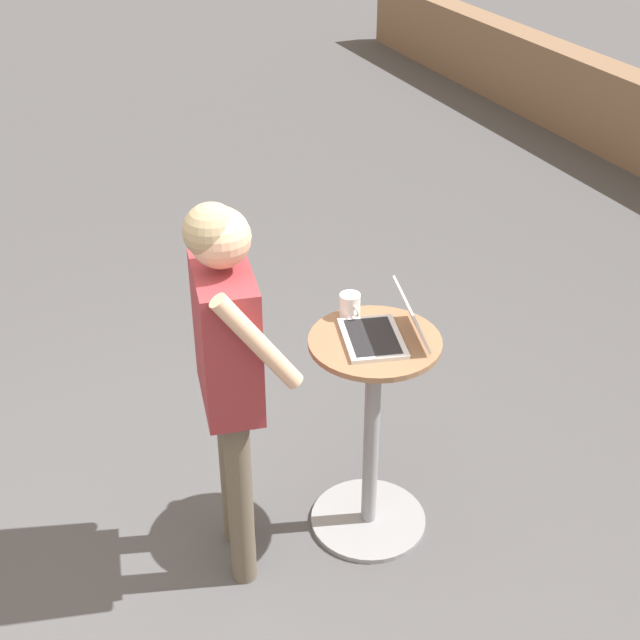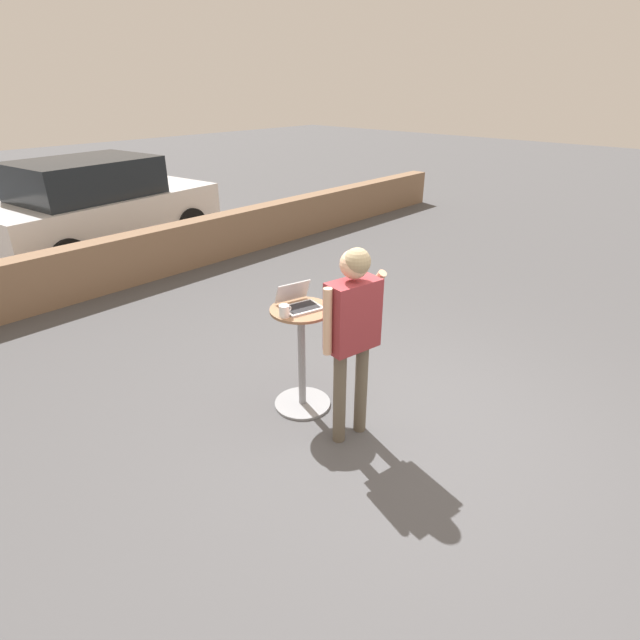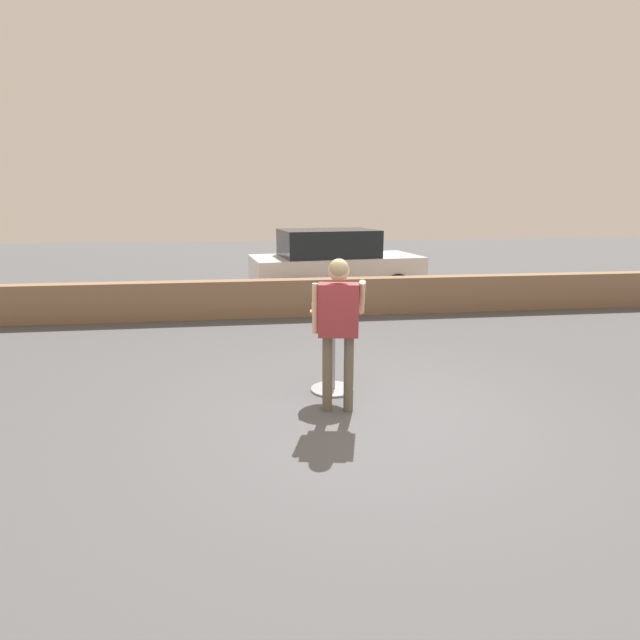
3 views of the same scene
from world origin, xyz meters
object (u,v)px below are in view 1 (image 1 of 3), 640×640
(cafe_table, at_px, (371,434))
(coffee_mug, at_px, (350,305))
(laptop, at_px, (385,330))
(standing_person, at_px, (227,350))

(cafe_table, distance_m, coffee_mug, 0.59)
(cafe_table, xyz_separation_m, laptop, (0.01, 0.04, 0.55))
(cafe_table, bearing_deg, laptop, 71.51)
(coffee_mug, xyz_separation_m, standing_person, (0.17, -0.61, 0.04))
(laptop, distance_m, standing_person, 0.67)
(cafe_table, height_order, laptop, laptop)
(coffee_mug, relative_size, standing_person, 0.07)
(cafe_table, distance_m, laptop, 0.55)
(coffee_mug, height_order, standing_person, standing_person)
(laptop, height_order, coffee_mug, laptop)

